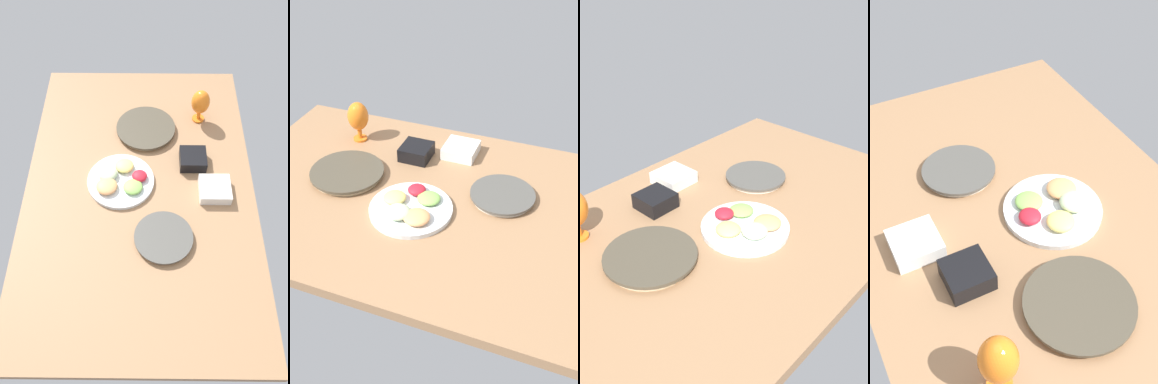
# 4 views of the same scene
# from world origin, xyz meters

# --- Properties ---
(ground_plane) EXTENTS (1.60, 1.04, 0.04)m
(ground_plane) POSITION_xyz_m (0.00, 0.00, -0.02)
(ground_plane) COLOR #99704C
(dinner_plate_left) EXTENTS (0.25, 0.25, 0.02)m
(dinner_plate_left) POSITION_xyz_m (-0.27, -0.10, 0.01)
(dinner_plate_left) COLOR silver
(dinner_plate_left) RESTS_ON ground_plane
(dinner_plate_right) EXTENTS (0.30, 0.30, 0.03)m
(dinner_plate_right) POSITION_xyz_m (0.35, -0.03, 0.01)
(dinner_plate_right) COLOR beige
(dinner_plate_right) RESTS_ON ground_plane
(fruit_platter) EXTENTS (0.31, 0.31, 0.05)m
(fruit_platter) POSITION_xyz_m (0.02, 0.09, 0.02)
(fruit_platter) COLOR silver
(fruit_platter) RESTS_ON ground_plane
(hurricane_glass_orange) EXTENTS (0.09, 0.09, 0.18)m
(hurricane_glass_orange) POSITION_xyz_m (0.43, -0.30, 0.11)
(hurricane_glass_orange) COLOR orange
(hurricane_glass_orange) RESTS_ON ground_plane
(square_bowl_black) EXTENTS (0.12, 0.12, 0.06)m
(square_bowl_black) POSITION_xyz_m (0.14, -0.25, 0.03)
(square_bowl_black) COLOR black
(square_bowl_black) RESTS_ON ground_plane
(square_bowl_white) EXTENTS (0.14, 0.14, 0.05)m
(square_bowl_white) POSITION_xyz_m (-0.03, -0.34, 0.03)
(square_bowl_white) COLOR white
(square_bowl_white) RESTS_ON ground_plane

